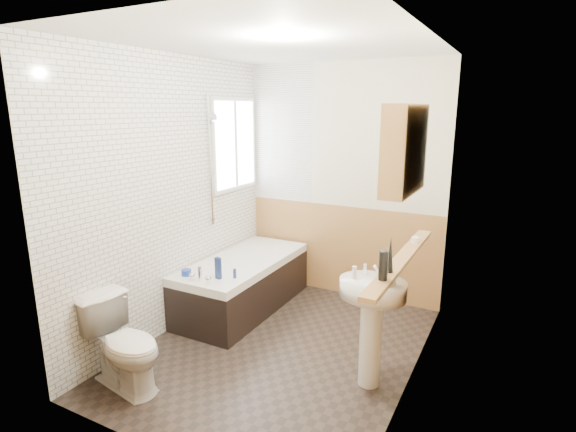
{
  "coord_description": "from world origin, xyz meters",
  "views": [
    {
      "loc": [
        1.7,
        -3.08,
        2.03
      ],
      "look_at": [
        0.0,
        0.15,
        1.15
      ],
      "focal_mm": 28.0,
      "sensor_mm": 36.0,
      "label": 1
    }
  ],
  "objects_px": {
    "bathtub": "(243,282)",
    "medicine_cabinet": "(404,149)",
    "toilet": "(124,344)",
    "pine_shelf": "(402,259)",
    "sink": "(372,311)"
  },
  "relations": [
    {
      "from": "sink",
      "to": "medicine_cabinet",
      "type": "height_order",
      "value": "medicine_cabinet"
    },
    {
      "from": "bathtub",
      "to": "medicine_cabinet",
      "type": "bearing_deg",
      "value": -22.22
    },
    {
      "from": "sink",
      "to": "medicine_cabinet",
      "type": "relative_size",
      "value": 1.5
    },
    {
      "from": "bathtub",
      "to": "sink",
      "type": "xyz_separation_m",
      "value": [
        1.57,
        -0.69,
        0.32
      ]
    },
    {
      "from": "pine_shelf",
      "to": "medicine_cabinet",
      "type": "height_order",
      "value": "medicine_cabinet"
    },
    {
      "from": "medicine_cabinet",
      "to": "bathtub",
      "type": "bearing_deg",
      "value": 157.78
    },
    {
      "from": "bathtub",
      "to": "sink",
      "type": "relative_size",
      "value": 1.67
    },
    {
      "from": "toilet",
      "to": "pine_shelf",
      "type": "distance_m",
      "value": 2.1
    },
    {
      "from": "toilet",
      "to": "pine_shelf",
      "type": "xyz_separation_m",
      "value": [
        1.8,
        0.84,
        0.7
      ]
    },
    {
      "from": "bathtub",
      "to": "sink",
      "type": "distance_m",
      "value": 1.74
    },
    {
      "from": "medicine_cabinet",
      "to": "toilet",
      "type": "bearing_deg",
      "value": -154.76
    },
    {
      "from": "bathtub",
      "to": "medicine_cabinet",
      "type": "relative_size",
      "value": 2.5
    },
    {
      "from": "toilet",
      "to": "medicine_cabinet",
      "type": "bearing_deg",
      "value": -54.7
    },
    {
      "from": "medicine_cabinet",
      "to": "pine_shelf",
      "type": "bearing_deg",
      "value": 4.95
    },
    {
      "from": "toilet",
      "to": "pine_shelf",
      "type": "bearing_deg",
      "value": -54.98
    }
  ]
}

